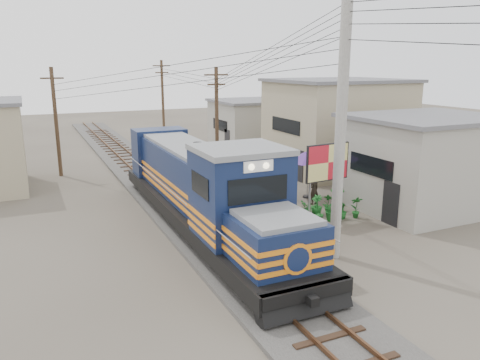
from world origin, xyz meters
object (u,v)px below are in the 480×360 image
billboard (327,164)px  vendor (314,190)px  market_umbrella (308,156)px  locomotive (203,190)px

billboard → vendor: 3.28m
billboard → market_umbrella: billboard is taller
locomotive → market_umbrella: (6.97, 2.47, 0.50)m
billboard → market_umbrella: (1.36, 3.70, -0.40)m
market_umbrella → vendor: 2.00m
locomotive → billboard: size_ratio=4.65×
billboard → vendor: size_ratio=2.31×
vendor → locomotive: bearing=0.1°
locomotive → vendor: (6.59, 1.23, -1.03)m
billboard → market_umbrella: 3.96m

